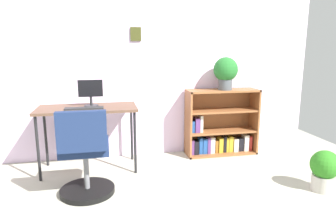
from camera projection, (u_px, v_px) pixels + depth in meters
name	position (u px, v px, depth m)	size (l,w,h in m)	color
wall_back	(116.00, 64.00, 3.75)	(5.20, 0.12, 2.36)	silver
desk	(87.00, 113.00, 3.37)	(1.09, 0.52, 0.73)	brown
monitor	(91.00, 92.00, 3.38)	(0.27, 0.16, 0.30)	#262628
keyboard	(84.00, 108.00, 3.24)	(0.41, 0.11, 0.02)	#262729
office_chair	(85.00, 159.00, 2.79)	(0.52, 0.55, 0.86)	black
bookshelf_low	(219.00, 126.00, 3.99)	(0.93, 0.30, 0.86)	brown
potted_plant_on_shelf	(226.00, 71.00, 3.80)	(0.31, 0.31, 0.41)	#474C51
potted_plant_floor	(325.00, 169.00, 2.94)	(0.28, 0.28, 0.41)	#B7B2A8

